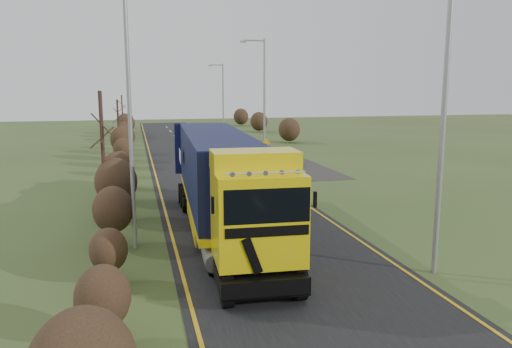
{
  "coord_description": "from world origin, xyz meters",
  "views": [
    {
      "loc": [
        -5.09,
        -19.76,
        6.2
      ],
      "look_at": [
        0.41,
        2.58,
        2.19
      ],
      "focal_mm": 35.0,
      "sensor_mm": 36.0,
      "label": 1
    }
  ],
  "objects": [
    {
      "name": "car_blue_sedan",
      "position": [
        6.17,
        19.0,
        0.65
      ],
      "size": [
        2.71,
        4.18,
        1.3
      ],
      "primitive_type": "imported",
      "rotation": [
        0.0,
        0.0,
        2.77
      ],
      "color": "#090D35",
      "rests_on": "ground"
    },
    {
      "name": "warning_board",
      "position": [
        5.8,
        20.96,
        1.16
      ],
      "size": [
        0.73,
        0.11,
        1.91
      ],
      "color": "gray",
      "rests_on": "ground"
    },
    {
      "name": "lorry",
      "position": [
        -1.61,
        0.53,
        2.46
      ],
      "size": [
        3.24,
        15.69,
        4.34
      ],
      "rotation": [
        0.0,
        0.0,
        -0.05
      ],
      "color": "black",
      "rests_on": "ground"
    },
    {
      "name": "road",
      "position": [
        0.0,
        10.0,
        0.01
      ],
      "size": [
        8.0,
        120.0,
        0.02
      ],
      "primitive_type": "cube",
      "color": "black",
      "rests_on": "ground"
    },
    {
      "name": "streetlight_near",
      "position": [
        4.46,
        -5.59,
        5.48
      ],
      "size": [
        2.1,
        0.2,
        9.9
      ],
      "color": "gray",
      "rests_on": "ground"
    },
    {
      "name": "streetlight_mid",
      "position": [
        5.66,
        21.54,
        5.65
      ],
      "size": [
        2.16,
        0.2,
        10.19
      ],
      "color": "gray",
      "rests_on": "ground"
    },
    {
      "name": "hedgerow",
      "position": [
        -6.0,
        7.89,
        1.62
      ],
      "size": [
        2.24,
        102.04,
        6.05
      ],
      "color": "black",
      "rests_on": "ground"
    },
    {
      "name": "car_red_hatchback",
      "position": [
        5.31,
        18.33,
        0.57
      ],
      "size": [
        2.33,
        3.63,
        1.15
      ],
      "primitive_type": "imported",
      "rotation": [
        0.0,
        0.0,
        2.83
      ],
      "color": "#A9080B",
      "rests_on": "ground"
    },
    {
      "name": "streetlight_far",
      "position": [
        5.69,
        41.48,
        4.97
      ],
      "size": [
        1.92,
        0.18,
        9.03
      ],
      "color": "gray",
      "rests_on": "ground"
    },
    {
      "name": "speed_sign",
      "position": [
        5.0,
        10.27,
        1.43
      ],
      "size": [
        0.57,
        0.1,
        2.08
      ],
      "color": "gray",
      "rests_on": "ground"
    },
    {
      "name": "lane_markings",
      "position": [
        0.0,
        9.69,
        0.03
      ],
      "size": [
        7.52,
        116.0,
        0.01
      ],
      "color": "gold",
      "rests_on": "road"
    },
    {
      "name": "ground",
      "position": [
        0.0,
        0.0,
        0.0
      ],
      "size": [
        160.0,
        160.0,
        0.0
      ],
      "primitive_type": "plane",
      "color": "#364A1F",
      "rests_on": "ground"
    },
    {
      "name": "layby",
      "position": [
        6.5,
        20.0,
        0.01
      ],
      "size": [
        6.0,
        18.0,
        0.02
      ],
      "primitive_type": "cube",
      "color": "#2B2927",
      "rests_on": "ground"
    },
    {
      "name": "left_pole",
      "position": [
        -5.2,
        -0.46,
        5.15
      ],
      "size": [
        0.16,
        0.16,
        10.3
      ],
      "primitive_type": "cylinder",
      "color": "gray",
      "rests_on": "ground"
    }
  ]
}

